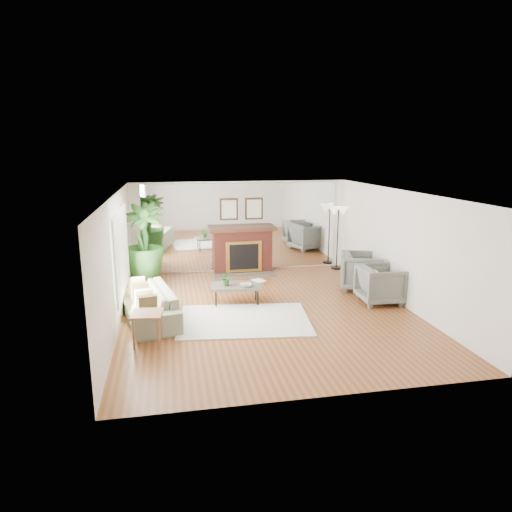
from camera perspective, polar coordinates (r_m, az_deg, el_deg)
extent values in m
plane|color=brown|center=(9.74, 1.47, -6.93)|extent=(7.00, 7.00, 0.00)
cube|color=white|center=(9.23, -16.92, -0.55)|extent=(0.02, 7.00, 2.50)
cube|color=white|center=(10.43, 17.77, 0.93)|extent=(0.02, 7.00, 2.50)
cube|color=white|center=(12.75, -1.85, 3.71)|extent=(6.00, 0.02, 2.50)
cube|color=silver|center=(12.73, -1.84, 3.69)|extent=(5.40, 0.04, 2.40)
cube|color=#B2E09E|center=(9.60, -16.55, 0.60)|extent=(0.04, 2.40, 1.50)
cube|color=maroon|center=(12.67, -1.68, 0.65)|extent=(1.60, 0.40, 1.20)
cube|color=gold|center=(12.50, -1.52, -0.09)|extent=(1.00, 0.04, 0.85)
cube|color=black|center=(12.48, -1.50, -0.11)|extent=(0.80, 0.04, 0.70)
cube|color=#5C5149|center=(12.48, -1.40, -2.31)|extent=(1.70, 0.55, 0.03)
cube|color=#462916|center=(12.54, -1.68, 3.40)|extent=(1.85, 0.46, 0.10)
cube|color=black|center=(12.57, -3.41, 5.86)|extent=(0.50, 0.04, 0.60)
cube|color=black|center=(12.68, -0.25, 5.94)|extent=(0.50, 0.04, 0.60)
cube|color=white|center=(9.23, -1.49, -8.01)|extent=(2.78, 2.14, 0.03)
cube|color=#5C5149|center=(10.10, -2.47, -3.76)|extent=(1.15, 0.74, 0.05)
cylinder|color=black|center=(9.93, -5.02, -5.41)|extent=(0.03, 0.03, 0.38)
cylinder|color=black|center=(9.98, 0.23, -5.27)|extent=(0.03, 0.03, 0.38)
cylinder|color=black|center=(10.37, -5.05, -4.61)|extent=(0.03, 0.03, 0.38)
cylinder|color=black|center=(10.41, -0.02, -4.48)|extent=(0.03, 0.03, 0.38)
imported|color=gray|center=(9.44, -13.28, -5.90)|extent=(1.31, 2.34, 0.65)
imported|color=slate|center=(11.44, 13.07, -1.84)|extent=(1.26, 1.24, 0.90)
imported|color=slate|center=(10.55, 15.31, -3.42)|extent=(0.96, 0.94, 0.84)
cube|color=#91603A|center=(8.18, -13.48, -7.04)|extent=(0.58, 0.58, 0.04)
cylinder|color=#91603A|center=(8.13, -15.06, -9.48)|extent=(0.04, 0.04, 0.56)
cylinder|color=#91603A|center=(8.06, -12.10, -9.51)|extent=(0.04, 0.04, 0.56)
cylinder|color=#91603A|center=(8.51, -14.56, -8.40)|extent=(0.04, 0.04, 0.56)
cylinder|color=#91603A|center=(8.45, -11.74, -8.42)|extent=(0.04, 0.04, 0.56)
cylinder|color=black|center=(11.55, -13.61, -2.92)|extent=(0.61, 0.61, 0.44)
imported|color=#366424|center=(11.32, -13.88, 1.88)|extent=(1.21, 1.21, 1.80)
cylinder|color=black|center=(13.33, 10.00, -1.47)|extent=(0.30, 0.30, 0.04)
cylinder|color=black|center=(13.15, 10.15, 2.08)|extent=(0.03, 0.03, 1.73)
cone|color=#EDE6C9|center=(12.97, 9.75, 5.57)|extent=(0.32, 0.32, 0.24)
cone|color=#EDE6C9|center=(13.06, 10.82, 5.58)|extent=(0.32, 0.32, 0.24)
imported|color=#366424|center=(10.00, -3.79, -2.79)|extent=(0.33, 0.30, 0.33)
imported|color=#91603A|center=(9.94, -1.29, -3.67)|extent=(0.26, 0.26, 0.06)
imported|color=#91603A|center=(10.28, -0.16, -3.21)|extent=(0.33, 0.37, 0.02)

